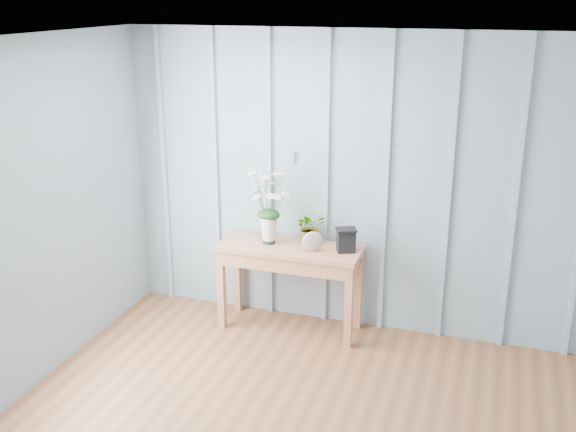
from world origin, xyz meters
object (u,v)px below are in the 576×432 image
(felt_disc_vessel, at_px, (313,242))
(carved_box, at_px, (346,240))
(sideboard, at_px, (290,259))
(daisy_vase, at_px, (269,196))

(felt_disc_vessel, xyz_separation_m, carved_box, (0.26, 0.09, 0.01))
(felt_disc_vessel, bearing_deg, sideboard, 139.60)
(sideboard, distance_m, felt_disc_vessel, 0.30)
(daisy_vase, bearing_deg, sideboard, -3.00)
(daisy_vase, bearing_deg, carved_box, 1.13)
(daisy_vase, relative_size, carved_box, 3.30)
(sideboard, relative_size, carved_box, 6.04)
(sideboard, bearing_deg, daisy_vase, 177.00)
(sideboard, relative_size, daisy_vase, 1.83)
(sideboard, xyz_separation_m, daisy_vase, (-0.19, 0.01, 0.53))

